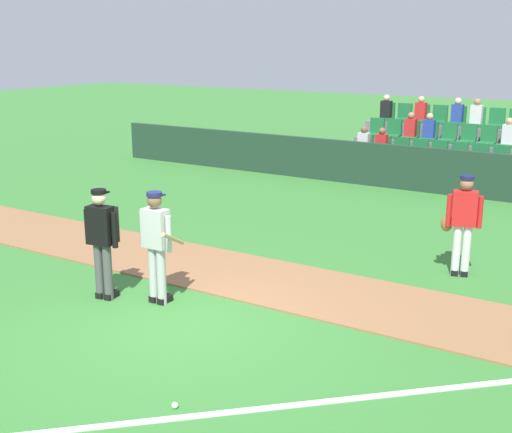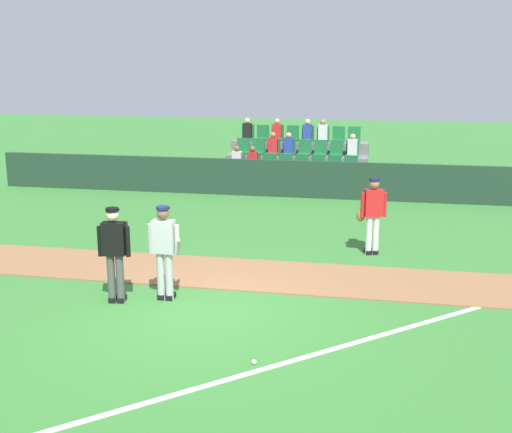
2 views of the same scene
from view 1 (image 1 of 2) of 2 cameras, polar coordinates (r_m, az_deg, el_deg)
The scene contains 9 objects.
ground_plane at distance 9.61m, azimuth -6.35°, elevation -9.26°, with size 80.00×80.00×0.00m, color #387A33.
infield_dirt_path at distance 11.22m, azimuth 0.35°, elevation -5.43°, with size 28.00×2.00×0.03m, color #936642.
foul_line_chalk at distance 7.87m, azimuth 9.41°, elevation -15.17°, with size 12.00×0.10×0.01m, color white.
dugout_fence at distance 18.19m, azimuth 13.66°, elevation 4.02°, with size 20.00×0.16×1.19m, color #1E3828.
stadium_bleachers at distance 19.95m, azimuth 15.34°, elevation 4.99°, with size 5.00×2.95×2.30m.
batter_grey_jersey at distance 10.08m, azimuth -8.58°, elevation -2.28°, with size 0.69×0.78×1.76m.
umpire_home_plate at distance 10.41m, azimuth -13.15°, elevation -1.77°, with size 0.59×0.34×1.76m.
runner_red_jersey at distance 11.68m, azimuth 17.44°, elevation -0.44°, with size 0.67×0.38×1.76m.
baseball at distance 7.62m, azimuth -7.04°, elevation -15.90°, with size 0.07×0.07×0.07m, color white.
Camera 1 is at (5.46, -6.86, 3.94)m, focal length 46.26 mm.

